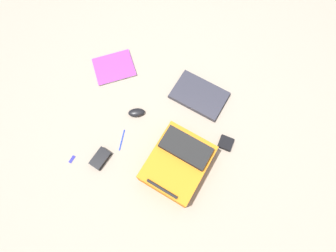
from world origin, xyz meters
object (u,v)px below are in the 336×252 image
Objects in this scene: laptop at (199,95)px; book_blue at (114,67)px; usb_stick at (72,159)px; earbud_pouch at (226,143)px; backpack at (178,163)px; power_brick at (100,159)px; computer_mouse at (136,113)px; pen_black at (122,140)px.

laptop is 1.15× the size of book_blue.
usb_stick is at bearing 88.81° from book_blue.
laptop is 0.36m from earbud_pouch.
backpack is 0.48m from power_brick.
backpack is 4.20× the size of computer_mouse.
pen_black is 1.66× the size of earbud_pouch.
earbud_pouch is (-0.25, -0.22, -0.06)m from backpack.
usb_stick is at bearing 121.76° from computer_mouse.
earbud_pouch reaches higher than book_blue.
book_blue is 0.69m from usb_stick.
power_brick reaches higher than pen_black.
laptop is 8.02× the size of usb_stick.
power_brick reaches higher than usb_stick.
laptop is at bearing -47.76° from earbud_pouch.
book_blue is (0.62, -0.03, -0.01)m from laptop.
power_brick is (0.11, 0.35, 0.00)m from computer_mouse.
backpack is at bearing -167.04° from power_brick.
book_blue is 0.92m from earbud_pouch.
laptop is 0.59m from pen_black.
book_blue reaches higher than pen_black.
computer_mouse is 2.17× the size of usb_stick.
earbud_pouch reaches higher than pen_black.
backpack reaches higher than pen_black.
backpack is 0.39m from pen_black.
pen_black is (0.03, 0.20, -0.01)m from computer_mouse.
laptop is at bearing -90.14° from backpack.
computer_mouse is at bearing -124.72° from usb_stick.
computer_mouse reaches higher than book_blue.
usb_stick is at bearing 17.77° from power_brick.
book_blue is 0.53m from pen_black.
usb_stick is (0.64, 0.65, -0.01)m from laptop.
backpack is 3.52× the size of power_brick.
earbud_pouch is at bearing -155.36° from power_brick.
book_blue is (0.62, -0.52, -0.07)m from backpack.
book_blue is at bearing -76.09° from power_brick.
computer_mouse is 0.78× the size of pen_black.
backpack reaches higher than earbud_pouch.
pen_black is (-0.08, -0.15, -0.01)m from power_brick.
backpack is at bearing 139.89° from book_blue.
laptop is (-0.00, -0.49, -0.06)m from backpack.
usb_stick is (0.28, 0.40, -0.01)m from computer_mouse.
computer_mouse reaches higher than earbud_pouch.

